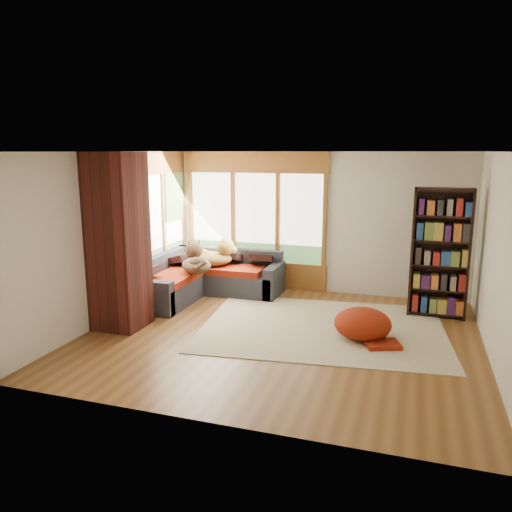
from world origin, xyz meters
The scene contains 17 objects.
floor centered at (0.00, 0.00, 0.00)m, with size 5.50×5.50×0.00m, color brown.
ceiling centered at (0.00, 0.00, 2.60)m, with size 5.50×5.50×0.00m, color white.
wall_back centered at (0.00, 2.50, 1.30)m, with size 5.50×0.04×2.60m, color silver.
wall_front centered at (0.00, -2.50, 1.30)m, with size 5.50×0.04×2.60m, color silver.
wall_left centered at (-2.75, 0.00, 1.30)m, with size 0.04×5.00×2.60m, color silver.
wall_right centered at (2.75, 0.00, 1.30)m, with size 0.04×5.00×2.60m, color silver.
windows_back centered at (-1.20, 2.47, 1.35)m, with size 2.82×0.10×1.90m.
windows_left centered at (-2.72, 1.20, 1.35)m, with size 0.10×2.62×1.90m.
roller_blind centered at (-2.69, 2.03, 1.75)m, with size 0.03×0.72×0.90m, color #679054.
brick_chimney centered at (-2.40, -0.35, 1.30)m, with size 0.70×0.70×2.60m, color #471914.
sectional_sofa centered at (-1.95, 1.70, 0.30)m, with size 2.20×2.20×0.80m.
area_rug centered at (0.51, 0.49, 0.01)m, with size 3.56×2.72×0.01m, color white.
bookshelf centered at (2.14, 1.60, 1.03)m, with size 0.88×0.29×2.06m.
pouf centered at (1.12, 0.25, 0.23)m, with size 0.80×0.80×0.43m, color #961E06.
dog_tan centered at (-1.77, 1.76, 0.77)m, with size 0.92×0.67×0.46m.
dog_brindle centered at (-1.89, 1.23, 0.76)m, with size 0.84×0.92×0.45m.
throw_pillows centered at (-1.92, 1.85, 0.76)m, with size 1.98×1.68×0.45m.
Camera 1 is at (1.74, -6.59, 2.61)m, focal length 35.00 mm.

